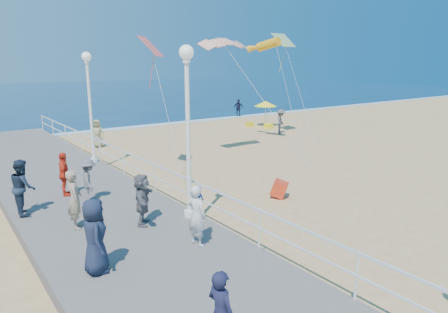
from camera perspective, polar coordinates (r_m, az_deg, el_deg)
ground at (r=16.39m, az=11.31°, el=-5.55°), size 160.00×160.00×0.00m
ocean at (r=76.39m, az=-27.97°, el=7.76°), size 160.00×90.00×0.05m
surf_line at (r=33.34m, az=-15.70°, el=3.77°), size 160.00×1.20×0.04m
boardwalk at (r=12.18m, az=-13.69°, el=-11.39°), size 5.00×44.00×0.40m
railing at (r=12.85m, az=-3.84°, el=-4.69°), size 0.05×42.00×0.55m
lamp_post_mid at (r=12.17m, az=-5.21°, el=5.92°), size 0.44×0.44×5.32m
lamp_post_far at (r=20.37m, az=-18.68°, el=8.19°), size 0.44×0.44×5.32m
woman_holding_toddler at (r=10.75m, az=-3.91°, el=-8.41°), size 0.51×0.67×1.68m
toddler_held at (r=10.81m, az=-3.70°, el=-6.12°), size 0.34×0.40×0.74m
spectator_2 at (r=14.89m, az=-18.74°, el=-3.22°), size 0.78×1.09×1.53m
spectator_3 at (r=15.78m, az=-21.89°, el=-2.37°), size 0.66×1.03×1.64m
spectator_4 at (r=9.84m, az=-17.97°, el=-10.78°), size 0.73×0.97×1.80m
spectator_5 at (r=12.31m, az=-11.58°, el=-6.02°), size 1.20×1.49×1.59m
spectator_6 at (r=12.57m, az=-20.55°, el=-5.75°), size 0.55×0.72×1.78m
spectator_7 at (r=14.40m, az=-26.80°, el=-3.91°), size 0.71×0.90×1.82m
beach_walker_a at (r=30.31m, az=8.10°, el=4.95°), size 1.38×1.25×1.86m
beach_walker_b at (r=40.01m, az=2.09°, el=6.95°), size 0.93×1.07×1.73m
beach_walker_c at (r=26.35m, az=-17.64°, el=3.14°), size 1.03×0.98×1.77m
box_kite at (r=15.93m, az=7.91°, el=-4.83°), size 0.87×0.90×0.74m
beach_umbrella at (r=33.76m, az=5.95°, el=7.52°), size 1.90×1.90×2.14m
beach_chair_left at (r=33.69m, az=3.69°, el=4.62°), size 0.55×0.55×0.40m
beach_chair_right at (r=32.91m, az=6.38°, el=4.36°), size 0.55×0.55×0.40m
kite_parafoil at (r=22.21m, az=0.25°, el=16.10°), size 3.14×0.94×0.65m
kite_windsock at (r=25.99m, az=6.39°, el=15.64°), size 1.01×2.72×1.09m
kite_diamond_pink at (r=18.63m, az=-10.41°, el=15.23°), size 1.47×1.50×0.89m
kite_diamond_multi at (r=28.94m, az=8.49°, el=16.13°), size 1.54×1.25×0.94m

